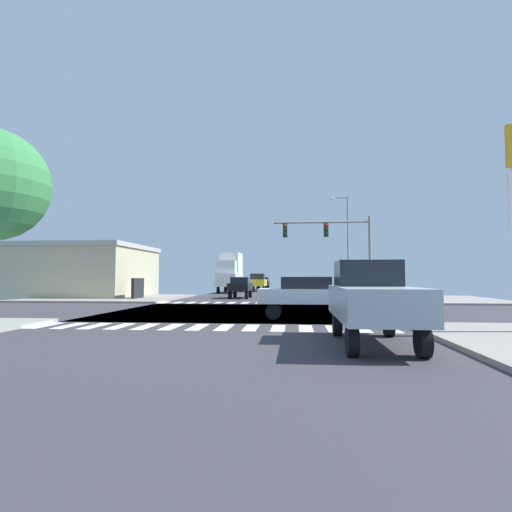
% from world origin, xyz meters
% --- Properties ---
extents(ground, '(90.00, 90.00, 0.05)m').
position_xyz_m(ground, '(0.00, 0.00, -0.03)').
color(ground, '#37353B').
extents(sidewalk_corner_ne, '(12.00, 12.00, 0.14)m').
position_xyz_m(sidewalk_corner_ne, '(13.00, 12.00, 0.07)').
color(sidewalk_corner_ne, gray).
rests_on(sidewalk_corner_ne, ground).
extents(sidewalk_corner_nw, '(12.00, 12.00, 0.14)m').
position_xyz_m(sidewalk_corner_nw, '(-13.00, 12.00, 0.07)').
color(sidewalk_corner_nw, gray).
rests_on(sidewalk_corner_nw, ground).
extents(crosswalk_near, '(13.50, 2.00, 0.01)m').
position_xyz_m(crosswalk_near, '(-0.25, -7.30, 0.00)').
color(crosswalk_near, white).
rests_on(crosswalk_near, ground).
extents(crosswalk_far, '(13.50, 2.00, 0.01)m').
position_xyz_m(crosswalk_far, '(-0.25, 7.30, 0.00)').
color(crosswalk_far, white).
rests_on(crosswalk_far, ground).
extents(traffic_signal_mast, '(6.91, 0.55, 6.21)m').
position_xyz_m(traffic_signal_mast, '(5.45, 7.19, 4.60)').
color(traffic_signal_mast, gray).
rests_on(traffic_signal_mast, ground).
extents(street_lamp, '(1.78, 0.32, 9.39)m').
position_xyz_m(street_lamp, '(7.56, 16.20, 5.51)').
color(street_lamp, gray).
rests_on(street_lamp, ground).
extents(bank_building, '(12.14, 10.93, 4.90)m').
position_xyz_m(bank_building, '(-16.80, 14.91, 2.46)').
color(bank_building, '#B4AE8B').
rests_on(bank_building, ground).
extents(sedan_farside_2, '(4.30, 1.80, 1.88)m').
position_xyz_m(sedan_farside_2, '(3.37, -3.50, 1.12)').
color(sedan_farside_2, black).
rests_on(sedan_farside_2, ground).
extents(pickup_crossing_1, '(2.00, 5.10, 2.35)m').
position_xyz_m(pickup_crossing_1, '(-2.00, 31.53, 1.29)').
color(pickup_crossing_1, black).
rests_on(pickup_crossing_1, ground).
extents(sedan_leading_4, '(1.80, 4.30, 1.88)m').
position_xyz_m(sedan_leading_4, '(-2.00, 14.14, 1.12)').
color(sedan_leading_4, black).
rests_on(sedan_leading_4, ground).
extents(box_truck_trailing_1, '(2.40, 7.20, 4.85)m').
position_xyz_m(box_truck_trailing_1, '(-5.00, 27.00, 2.56)').
color(box_truck_trailing_1, black).
rests_on(box_truck_trailing_1, ground).
extents(pickup_middle_2, '(2.00, 5.10, 2.35)m').
position_xyz_m(pickup_middle_2, '(5.00, -10.64, 1.29)').
color(pickup_middle_2, black).
rests_on(pickup_middle_2, ground).
extents(sedan_outer_5, '(1.80, 4.30, 1.88)m').
position_xyz_m(sedan_outer_5, '(-2.00, 40.05, 1.12)').
color(sedan_outer_5, black).
rests_on(sedan_outer_5, ground).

